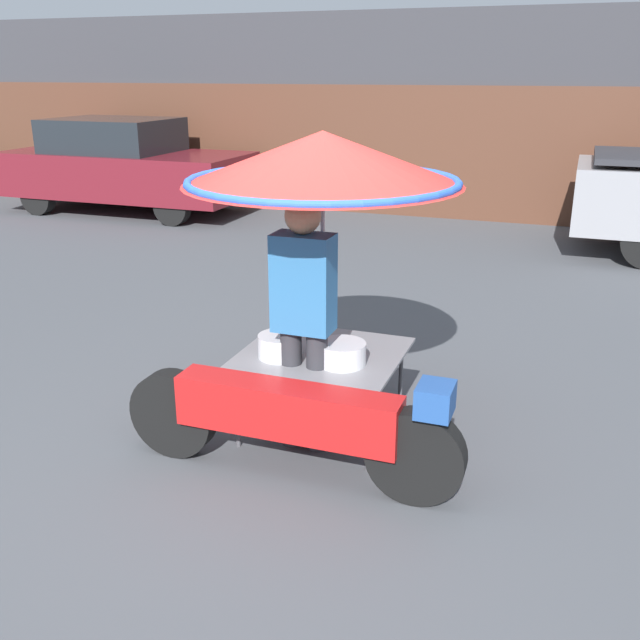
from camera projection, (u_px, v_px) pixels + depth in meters
The scene contains 5 objects.
ground_plane at pixel (285, 461), 4.66m from camera, with size 36.00×36.00×0.00m, color #4C4F54.
shopfront_building at pixel (491, 115), 12.44m from camera, with size 28.00×2.06×3.34m.
vendor_motorcycle_cart at pixel (319, 211), 4.45m from camera, with size 2.20×1.78×2.06m.
vendor_person at pixel (304, 313), 4.53m from camera, with size 0.38×0.23×1.69m.
parked_car at pixel (124, 166), 12.55m from camera, with size 4.35×1.80×1.62m.
Camera 1 is at (1.61, -3.76, 2.42)m, focal length 40.00 mm.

